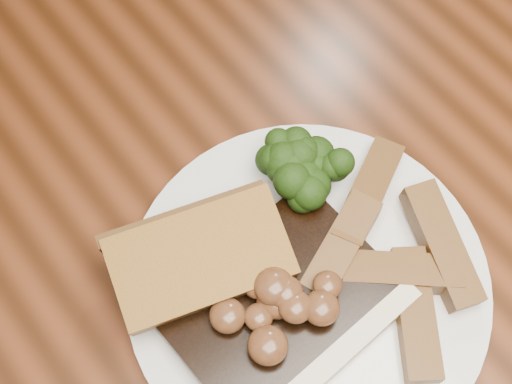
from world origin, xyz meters
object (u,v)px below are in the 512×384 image
(plate, at_px, (307,286))
(potato_wedges, at_px, (387,250))
(garlic_bread, at_px, (202,269))
(steak, at_px, (280,306))
(dining_table, at_px, (253,272))

(plate, distance_m, potato_wedges, 0.06)
(garlic_bread, bearing_deg, potato_wedges, -14.15)
(steak, bearing_deg, garlic_bread, 113.49)
(steak, bearing_deg, dining_table, 65.94)
(dining_table, distance_m, plate, 0.12)
(steak, relative_size, potato_wedges, 1.25)
(potato_wedges, bearing_deg, dining_table, 128.11)
(steak, height_order, potato_wedges, potato_wedges)
(potato_wedges, bearing_deg, steak, 170.35)
(dining_table, distance_m, garlic_bread, 0.13)
(dining_table, height_order, steak, steak)
(dining_table, relative_size, plate, 6.05)
(plate, relative_size, potato_wedges, 2.19)
(garlic_bread, distance_m, potato_wedges, 0.13)
(garlic_bread, bearing_deg, steak, -46.56)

